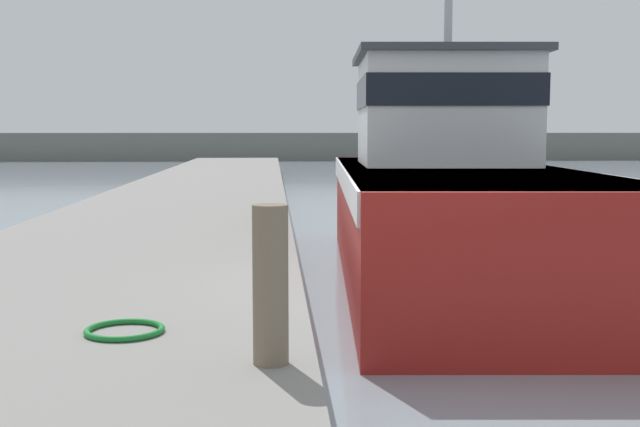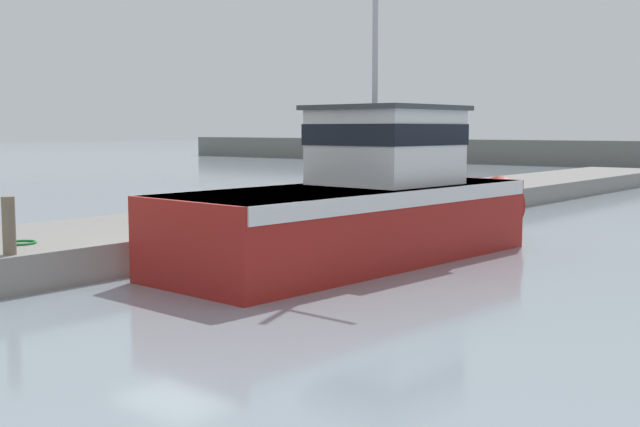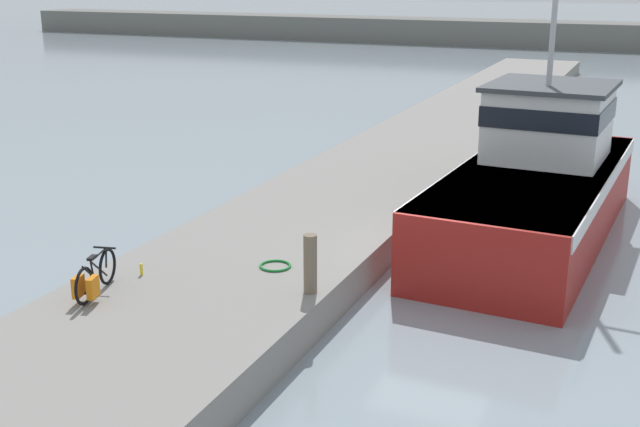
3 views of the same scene
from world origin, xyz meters
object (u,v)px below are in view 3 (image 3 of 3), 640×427
at_px(mooring_post, 310,264).
at_px(water_bottle_on_curb, 141,269).
at_px(bicycle_touring, 93,279).
at_px(fishing_boat_main, 539,180).

height_order(mooring_post, water_bottle_on_curb, mooring_post).
bearing_deg(bicycle_touring, mooring_post, 12.66).
height_order(bicycle_touring, mooring_post, mooring_post).
relative_size(bicycle_touring, water_bottle_on_curb, 7.17).
bearing_deg(water_bottle_on_curb, bicycle_touring, -97.03).
height_order(bicycle_touring, water_bottle_on_curb, bicycle_touring).
relative_size(bicycle_touring, mooring_post, 1.48).
relative_size(fishing_boat_main, mooring_post, 10.82).
xyz_separation_m(bicycle_touring, water_bottle_on_curb, (0.16, 1.26, -0.24)).
bearing_deg(mooring_post, bicycle_touring, -153.69).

